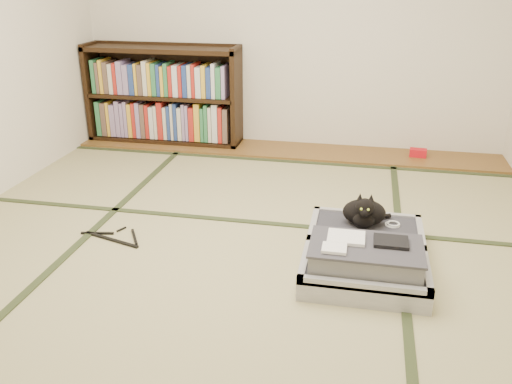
# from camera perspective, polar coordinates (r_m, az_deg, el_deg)

# --- Properties ---
(floor) EXTENTS (4.50, 4.50, 0.00)m
(floor) POSITION_cam_1_polar(r_m,az_deg,el_deg) (3.39, -2.03, -6.07)
(floor) COLOR tan
(floor) RESTS_ON ground
(wood_strip) EXTENTS (4.00, 0.50, 0.02)m
(wood_strip) POSITION_cam_1_polar(r_m,az_deg,el_deg) (5.20, 3.12, 4.43)
(wood_strip) COLOR brown
(wood_strip) RESTS_ON ground
(red_item) EXTENTS (0.16, 0.10, 0.07)m
(red_item) POSITION_cam_1_polar(r_m,az_deg,el_deg) (5.19, 16.69, 3.98)
(red_item) COLOR red
(red_item) RESTS_ON wood_strip
(room_shell) EXTENTS (4.50, 4.50, 4.50)m
(room_shell) POSITION_cam_1_polar(r_m,az_deg,el_deg) (2.98, -2.43, 19.44)
(room_shell) COLOR white
(room_shell) RESTS_ON ground
(tatami_borders) EXTENTS (4.00, 4.50, 0.01)m
(tatami_borders) POSITION_cam_1_polar(r_m,az_deg,el_deg) (3.82, -0.30, -2.54)
(tatami_borders) COLOR #2D381E
(tatami_borders) RESTS_ON ground
(bookcase) EXTENTS (1.51, 0.35, 0.97)m
(bookcase) POSITION_cam_1_polar(r_m,az_deg,el_deg) (5.45, -9.68, 9.81)
(bookcase) COLOR black
(bookcase) RESTS_ON wood_strip
(suitcase) EXTENTS (0.69, 0.92, 0.27)m
(suitcase) POSITION_cam_1_polar(r_m,az_deg,el_deg) (3.20, 11.38, -6.40)
(suitcase) COLOR #ADADB2
(suitcase) RESTS_ON floor
(cat) EXTENTS (0.31, 0.31, 0.25)m
(cat) POSITION_cam_1_polar(r_m,az_deg,el_deg) (3.41, 11.34, -2.13)
(cat) COLOR black
(cat) RESTS_ON suitcase
(cable_coil) EXTENTS (0.10, 0.10, 0.02)m
(cable_coil) POSITION_cam_1_polar(r_m,az_deg,el_deg) (3.49, 14.20, -3.32)
(cable_coil) COLOR white
(cable_coil) RESTS_ON suitcase
(hanger) EXTENTS (0.45, 0.26, 0.01)m
(hanger) POSITION_cam_1_polar(r_m,az_deg,el_deg) (3.64, -14.75, -4.61)
(hanger) COLOR black
(hanger) RESTS_ON floor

